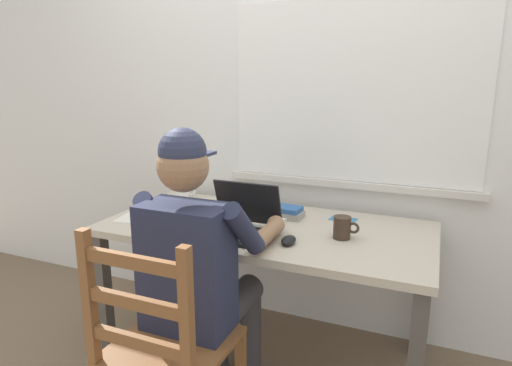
{
  "coord_description": "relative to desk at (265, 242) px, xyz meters",
  "views": [
    {
      "loc": [
        0.74,
        -1.89,
        1.42
      ],
      "look_at": [
        -0.03,
        -0.05,
        0.94
      ],
      "focal_mm": 30.69,
      "sensor_mm": 36.0,
      "label": 1
    }
  ],
  "objects": [
    {
      "name": "paper_pile_back_corner",
      "position": [
        -0.62,
        -0.14,
        0.09
      ],
      "size": [
        0.26,
        0.23,
        0.01
      ],
      "primitive_type": "cube",
      "rotation": [
        0.0,
        0.0,
        0.17
      ],
      "color": "silver",
      "rests_on": "desk"
    },
    {
      "name": "wooden_chair",
      "position": [
        -0.1,
        -0.74,
        -0.17
      ],
      "size": [
        0.42,
        0.42,
        0.95
      ],
      "color": "brown",
      "rests_on": "ground"
    },
    {
      "name": "seated_person",
      "position": [
        -0.1,
        -0.46,
        0.05
      ],
      "size": [
        0.5,
        0.6,
        1.25
      ],
      "color": "#232842",
      "rests_on": "ground"
    },
    {
      "name": "paper_pile_side",
      "position": [
        -0.04,
        0.11,
        0.09
      ],
      "size": [
        0.26,
        0.19,
        0.01
      ],
      "primitive_type": "cube",
      "rotation": [
        0.0,
        0.0,
        -0.18
      ],
      "color": "white",
      "rests_on": "desk"
    },
    {
      "name": "laptop",
      "position": [
        -0.07,
        -0.14,
        0.14
      ],
      "size": [
        0.33,
        0.3,
        0.23
      ],
      "color": "black",
      "rests_on": "desk"
    },
    {
      "name": "computer_mouse",
      "position": [
        0.18,
        -0.19,
        0.1
      ],
      "size": [
        0.06,
        0.1,
        0.03
      ],
      "primitive_type": "ellipsoid",
      "color": "black",
      "rests_on": "desk"
    },
    {
      "name": "desk",
      "position": [
        0.0,
        0.0,
        0.0
      ],
      "size": [
        1.58,
        0.77,
        0.72
      ],
      "color": "#BCB29E",
      "rests_on": "ground"
    },
    {
      "name": "ground_plane",
      "position": [
        0.0,
        0.0,
        -0.64
      ],
      "size": [
        8.0,
        8.0,
        0.0
      ],
      "primitive_type": "plane",
      "color": "brown"
    },
    {
      "name": "book_stack_main",
      "position": [
        0.05,
        0.16,
        0.11
      ],
      "size": [
        0.17,
        0.12,
        0.06
      ],
      "color": "gray",
      "rests_on": "desk"
    },
    {
      "name": "paper_pile_near_laptop",
      "position": [
        -0.43,
        0.01,
        0.09
      ],
      "size": [
        0.25,
        0.23,
        0.02
      ],
      "primitive_type": "cube",
      "rotation": [
        0.0,
        0.0,
        0.18
      ],
      "color": "silver",
      "rests_on": "desk"
    },
    {
      "name": "back_wall",
      "position": [
        0.01,
        0.46,
        0.66
      ],
      "size": [
        6.0,
        0.08,
        2.6
      ],
      "color": "silver",
      "rests_on": "ground"
    },
    {
      "name": "coffee_mug_dark",
      "position": [
        0.38,
        -0.03,
        0.14
      ],
      "size": [
        0.12,
        0.08,
        0.1
      ],
      "color": "#38281E",
      "rests_on": "desk"
    },
    {
      "name": "landscape_photo_print",
      "position": [
        0.33,
        0.24,
        0.09
      ],
      "size": [
        0.14,
        0.11,
        0.0
      ],
      "primitive_type": "cube",
      "rotation": [
        0.0,
        0.0,
        -0.14
      ],
      "color": "teal",
      "rests_on": "desk"
    },
    {
      "name": "coffee_mug_white",
      "position": [
        -0.62,
        0.25,
        0.14
      ],
      "size": [
        0.12,
        0.09,
        0.1
      ],
      "color": "white",
      "rests_on": "desk"
    }
  ]
}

